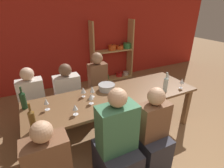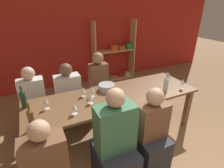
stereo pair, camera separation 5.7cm
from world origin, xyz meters
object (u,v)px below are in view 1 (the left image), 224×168
(wine_bottle_amber, at_px, (32,120))
(wine_glass_red_a, at_px, (168,76))
(shelf_unit, at_px, (113,59))
(person_far_c, at_px, (98,91))
(person_near_b, at_px, (117,150))
(wine_bottle_green, at_px, (166,84))
(wine_glass_white_b, at_px, (83,90))
(wine_bottle_dark, at_px, (23,100))
(wine_glass_empty_b, at_px, (92,90))
(cell_phone, at_px, (156,91))
(wine_glass_white_a, at_px, (46,102))
(mixing_bowl, at_px, (107,87))
(person_near_c, at_px, (151,138))
(person_far_b, at_px, (34,107))
(dining_table, at_px, (115,99))
(wine_glass_empty_a, at_px, (91,97))
(person_far_a, at_px, (69,101))
(wine_glass_white_c, at_px, (75,108))
(wine_glass_red_b, at_px, (182,81))

(wine_bottle_amber, distance_m, wine_glass_red_a, 2.34)
(shelf_unit, distance_m, person_far_c, 1.78)
(wine_glass_red_a, bearing_deg, person_near_b, -151.70)
(wine_bottle_green, bearing_deg, wine_bottle_amber, -178.04)
(wine_glass_white_b, height_order, person_far_c, person_far_c)
(wine_bottle_green, xyz_separation_m, wine_bottle_dark, (-2.07, 0.48, -0.00))
(wine_glass_empty_b, bearing_deg, wine_bottle_green, -17.87)
(cell_phone, bearing_deg, wine_glass_white_a, 171.38)
(wine_bottle_green, height_order, wine_glass_red_a, wine_bottle_green)
(wine_bottle_amber, height_order, wine_glass_white_b, wine_bottle_amber)
(mixing_bowl, distance_m, wine_glass_white_b, 0.43)
(mixing_bowl, relative_size, wine_glass_white_b, 1.71)
(wine_bottle_green, height_order, wine_glass_empty_b, wine_bottle_green)
(cell_phone, xyz_separation_m, person_near_c, (-0.50, -0.57, -0.32))
(person_near_c, bearing_deg, wine_glass_red_a, 39.58)
(mixing_bowl, xyz_separation_m, wine_glass_empty_b, (-0.30, -0.12, 0.07))
(person_near_b, distance_m, person_far_b, 1.73)
(wine_bottle_amber, xyz_separation_m, person_far_b, (0.03, 1.08, -0.47))
(person_far_b, bearing_deg, person_far_c, 179.39)
(dining_table, xyz_separation_m, wine_glass_empty_b, (-0.34, 0.10, 0.21))
(wine_glass_red_a, height_order, person_near_c, person_near_c)
(wine_glass_empty_a, relative_size, person_far_a, 0.14)
(wine_glass_white_c, distance_m, person_far_a, 1.09)
(wine_glass_empty_b, xyz_separation_m, person_near_c, (0.48, -0.87, -0.44))
(dining_table, height_order, wine_glass_white_b, wine_glass_white_b)
(person_near_c, bearing_deg, person_far_a, 115.55)
(mixing_bowl, bearing_deg, person_near_c, -79.41)
(wine_glass_white_a, relative_size, wine_glass_empty_a, 1.10)
(wine_glass_empty_a, bearing_deg, person_far_c, 61.59)
(wine_glass_white_b, xyz_separation_m, person_far_c, (0.48, 0.57, -0.38))
(wine_glass_empty_a, height_order, person_near_c, person_near_c)
(dining_table, bearing_deg, wine_bottle_amber, -164.89)
(wine_glass_white_b, distance_m, wine_glass_red_b, 1.65)
(person_far_a, bearing_deg, wine_bottle_dark, 36.72)
(wine_glass_white_a, distance_m, wine_glass_empty_a, 0.60)
(wine_glass_red_b, bearing_deg, mixing_bowl, 156.30)
(wine_bottle_green, relative_size, wine_glass_white_c, 2.20)
(wine_glass_white_b, bearing_deg, wine_bottle_dark, 176.35)
(dining_table, height_order, mixing_bowl, mixing_bowl)
(wine_bottle_dark, distance_m, person_near_b, 1.41)
(wine_glass_white_b, height_order, person_far_a, person_far_a)
(person_near_b, relative_size, person_near_c, 1.10)
(shelf_unit, height_order, person_far_c, shelf_unit)
(shelf_unit, relative_size, person_far_b, 1.45)
(wine_bottle_dark, bearing_deg, person_near_b, -48.00)
(wine_bottle_amber, bearing_deg, shelf_unit, 47.33)
(person_far_c, bearing_deg, dining_table, 88.55)
(wine_bottle_dark, xyz_separation_m, cell_phone, (1.93, -0.43, -0.13))
(person_far_a, height_order, person_near_b, person_near_b)
(wine_glass_white_a, distance_m, wine_glass_white_c, 0.42)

